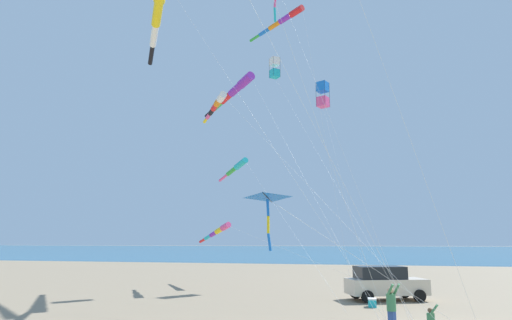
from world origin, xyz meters
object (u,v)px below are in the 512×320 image
at_px(parked_car, 384,283).
at_px(kite_windsock_white_trailing, 216,105).
at_px(kite_windsock_teal_far_right, 233,92).
at_px(cooler_box, 372,303).
at_px(person_adult_flyer, 391,305).
at_px(kite_windsock_long_streamer_left, 218,231).
at_px(kite_delta_red_high_left, 268,198).
at_px(kite_windsock_orange_high_right, 158,11).
at_px(kite_box_blue_topmost, 323,95).
at_px(kite_windsock_long_streamer_right, 282,21).
at_px(kite_windsock_green_low_center, 236,168).
at_px(kite_box_small_distant, 275,68).

height_order(parked_car, kite_windsock_white_trailing, kite_windsock_white_trailing).
bearing_deg(kite_windsock_teal_far_right, cooler_box, 56.32).
relative_size(parked_car, person_adult_flyer, 2.71).
xyz_separation_m(kite_windsock_teal_far_right, kite_windsock_long_streamer_left, (-2.28, -1.80, -10.26)).
height_order(kite_delta_red_high_left, kite_windsock_orange_high_right, kite_windsock_orange_high_right).
bearing_deg(person_adult_flyer, kite_box_blue_topmost, -168.59).
xyz_separation_m(kite_windsock_teal_far_right, kite_box_blue_topmost, (-5.77, 6.21, 1.24)).
height_order(parked_car, kite_windsock_long_streamer_right, kite_windsock_long_streamer_right).
bearing_deg(kite_box_blue_topmost, kite_windsock_long_streamer_left, -66.41).
bearing_deg(kite_windsock_long_streamer_left, kite_windsock_green_low_center, 59.93).
bearing_deg(kite_windsock_green_low_center, kite_windsock_teal_far_right, 4.47).
bearing_deg(kite_box_small_distant, kite_box_blue_topmost, 117.71).
bearing_deg(person_adult_flyer, kite_windsock_green_low_center, -143.71).
distance_m(kite_windsock_teal_far_right, kite_windsock_long_streamer_right, 7.63).
relative_size(kite_delta_red_high_left, kite_windsock_long_streamer_right, 0.33).
distance_m(person_adult_flyer, kite_windsock_long_streamer_right, 25.28).
relative_size(kite_windsock_white_trailing, kite_windsock_long_streamer_right, 0.61).
relative_size(kite_windsock_white_trailing, kite_windsock_green_low_center, 1.06).
xyz_separation_m(cooler_box, kite_box_blue_topmost, (-11.94, -3.06, 15.28)).
bearing_deg(kite_delta_red_high_left, kite_box_blue_topmost, -179.57).
height_order(kite_windsock_green_low_center, kite_windsock_orange_high_right, kite_windsock_orange_high_right).
height_order(kite_windsock_teal_far_right, kite_windsock_long_streamer_left, kite_windsock_teal_far_right).
bearing_deg(kite_windsock_green_low_center, kite_box_small_distant, 134.48).
height_order(parked_car, kite_windsock_teal_far_right, kite_windsock_teal_far_right).
bearing_deg(cooler_box, kite_windsock_teal_far_right, -123.68).
distance_m(person_adult_flyer, kite_box_small_distant, 24.20).
height_order(kite_windsock_white_trailing, kite_box_small_distant, kite_box_small_distant).
bearing_deg(kite_box_blue_topmost, kite_windsock_long_streamer_right, -37.14).
bearing_deg(kite_delta_red_high_left, kite_windsock_long_streamer_left, -157.53).
bearing_deg(kite_windsock_long_streamer_right, kite_windsock_green_low_center, -77.03).
bearing_deg(kite_windsock_white_trailing, kite_box_blue_topmost, 153.96).
bearing_deg(kite_windsock_long_streamer_left, kite_delta_red_high_left, 22.47).
xyz_separation_m(parked_car, kite_windsock_green_low_center, (-4.76, -10.11, 7.74)).
distance_m(parked_car, kite_windsock_orange_high_right, 20.56).
bearing_deg(person_adult_flyer, kite_box_small_distant, -155.26).
xyz_separation_m(kite_windsock_long_streamer_left, kite_windsock_long_streamer_right, (0.17, 5.23, 16.75)).
distance_m(kite_box_small_distant, kite_windsock_long_streamer_right, 3.80).
distance_m(cooler_box, kite_windsock_green_low_center, 14.67).
xyz_separation_m(kite_windsock_teal_far_right, kite_windsock_long_streamer_right, (-2.11, 3.43, 6.48)).
xyz_separation_m(person_adult_flyer, kite_windsock_white_trailing, (-6.61, -9.21, 10.42)).
xyz_separation_m(kite_box_small_distant, kite_box_blue_topmost, (-1.97, 3.76, -1.99)).
height_order(kite_windsock_white_trailing, kite_windsock_green_low_center, kite_windsock_white_trailing).
relative_size(parked_car, kite_windsock_orange_high_right, 0.26).
bearing_deg(cooler_box, kite_windsock_white_trailing, -93.54).
height_order(cooler_box, kite_windsock_green_low_center, kite_windsock_green_low_center).
xyz_separation_m(parked_car, person_adult_flyer, (8.78, -0.17, -0.01)).
distance_m(person_adult_flyer, kite_windsock_long_streamer_left, 18.86).
relative_size(kite_windsock_white_trailing, kite_windsock_long_streamer_left, 0.83).
distance_m(person_adult_flyer, kite_delta_red_high_left, 7.19).
bearing_deg(kite_windsock_green_low_center, parked_car, 64.77).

